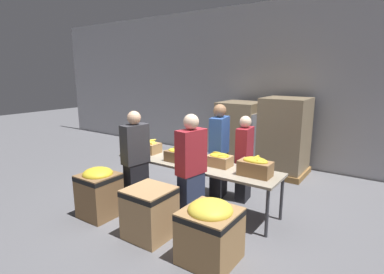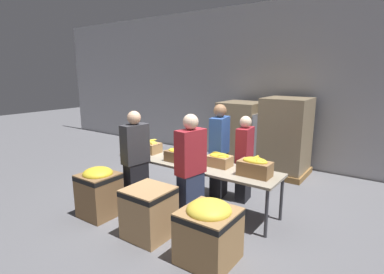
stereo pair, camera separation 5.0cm
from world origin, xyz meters
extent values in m
plane|color=slate|center=(0.00, 0.00, 0.00)|extent=(30.00, 30.00, 0.00)
cube|color=#A8A8AD|center=(0.00, 3.28, 2.00)|extent=(16.00, 0.08, 4.00)
cube|color=#9E937F|center=(0.00, 0.00, 0.75)|extent=(3.02, 0.75, 0.04)
cylinder|color=#38383D|center=(-1.45, -0.31, 0.37)|extent=(0.05, 0.05, 0.73)
cylinder|color=#38383D|center=(1.45, -0.31, 0.37)|extent=(0.05, 0.05, 0.73)
cylinder|color=#38383D|center=(-1.45, 0.31, 0.37)|extent=(0.05, 0.05, 0.73)
cylinder|color=#38383D|center=(1.45, 0.31, 0.37)|extent=(0.05, 0.05, 0.73)
cube|color=#A37A4C|center=(-1.13, 0.07, 0.87)|extent=(0.41, 0.31, 0.19)
ellipsoid|color=yellow|center=(-1.13, 0.07, 0.97)|extent=(0.32, 0.25, 0.07)
ellipsoid|color=yellow|center=(-1.11, 0.15, 1.01)|extent=(0.11, 0.16, 0.04)
ellipsoid|color=yellow|center=(-1.09, 0.05, 1.00)|extent=(0.17, 0.17, 0.04)
ellipsoid|color=yellow|center=(-1.06, 0.02, 0.99)|extent=(0.16, 0.11, 0.05)
cube|color=olive|center=(-0.32, -0.08, 0.87)|extent=(0.41, 0.28, 0.19)
ellipsoid|color=yellow|center=(-0.32, -0.08, 0.97)|extent=(0.37, 0.23, 0.07)
ellipsoid|color=yellow|center=(-0.22, -0.10, 1.00)|extent=(0.19, 0.17, 0.04)
ellipsoid|color=yellow|center=(-0.40, -0.06, 1.01)|extent=(0.13, 0.13, 0.04)
cube|color=tan|center=(0.43, 0.09, 0.86)|extent=(0.39, 0.29, 0.18)
ellipsoid|color=gold|center=(0.43, 0.09, 0.96)|extent=(0.35, 0.26, 0.07)
ellipsoid|color=gold|center=(0.51, 0.04, 0.99)|extent=(0.14, 0.16, 0.04)
ellipsoid|color=gold|center=(0.45, 0.09, 0.98)|extent=(0.20, 0.11, 0.04)
ellipsoid|color=gold|center=(0.52, 0.06, 0.98)|extent=(0.18, 0.09, 0.05)
ellipsoid|color=gold|center=(0.37, 0.11, 0.99)|extent=(0.17, 0.07, 0.05)
cube|color=olive|center=(1.12, -0.02, 0.89)|extent=(0.49, 0.29, 0.23)
ellipsoid|color=yellow|center=(1.12, -0.02, 1.01)|extent=(0.39, 0.23, 0.11)
ellipsoid|color=yellow|center=(1.09, 0.05, 1.04)|extent=(0.13, 0.15, 0.05)
ellipsoid|color=yellow|center=(1.14, -0.01, 1.05)|extent=(0.12, 0.22, 0.04)
ellipsoid|color=yellow|center=(1.17, -0.07, 1.04)|extent=(0.22, 0.06, 0.04)
ellipsoid|color=yellow|center=(1.12, 0.02, 1.06)|extent=(0.06, 0.20, 0.06)
cube|color=black|center=(0.16, 0.56, 0.42)|extent=(0.28, 0.43, 0.84)
cube|color=#2D5199|center=(0.16, 0.56, 1.18)|extent=(0.31, 0.51, 0.69)
sphere|color=#896042|center=(0.16, 0.56, 1.65)|extent=(0.24, 0.24, 0.24)
cube|color=#2D3856|center=(0.34, -0.60, 0.41)|extent=(0.28, 0.43, 0.82)
cube|color=maroon|center=(0.34, -0.60, 1.16)|extent=(0.31, 0.50, 0.68)
sphere|color=beige|center=(0.34, -0.60, 1.61)|extent=(0.23, 0.23, 0.23)
cube|color=black|center=(0.62, 0.68, 0.37)|extent=(0.24, 0.38, 0.75)
cube|color=maroon|center=(0.62, 0.68, 1.05)|extent=(0.26, 0.44, 0.62)
sphere|color=beige|center=(0.62, 0.68, 1.47)|extent=(0.21, 0.21, 0.21)
cube|color=black|center=(-0.77, -0.66, 0.40)|extent=(0.27, 0.41, 0.81)
cube|color=#333338|center=(-0.77, -0.66, 1.14)|extent=(0.29, 0.48, 0.67)
sphere|color=#DBAD89|center=(-0.77, -0.66, 1.59)|extent=(0.23, 0.23, 0.23)
cube|color=olive|center=(-1.05, -1.24, 0.36)|extent=(0.56, 0.56, 0.72)
cube|color=black|center=(-1.05, -1.24, 0.66)|extent=(0.57, 0.57, 0.07)
ellipsoid|color=yellow|center=(-1.05, -1.24, 0.73)|extent=(0.48, 0.48, 0.20)
cube|color=tan|center=(0.06, -1.24, 0.36)|extent=(0.61, 0.61, 0.73)
cube|color=black|center=(0.06, -1.24, 0.67)|extent=(0.61, 0.61, 0.07)
cube|color=#A37A4C|center=(1.07, -1.24, 0.34)|extent=(0.66, 0.66, 0.67)
cube|color=black|center=(1.07, -1.24, 0.62)|extent=(0.66, 0.66, 0.07)
ellipsoid|color=yellow|center=(1.07, -1.24, 0.68)|extent=(0.56, 0.56, 0.23)
cube|color=olive|center=(0.30, 2.50, 0.07)|extent=(0.90, 0.90, 0.13)
cube|color=#B2B7C1|center=(0.30, 2.50, 0.76)|extent=(0.83, 0.83, 1.25)
cube|color=olive|center=(0.74, 2.54, 0.07)|extent=(1.06, 1.06, 0.13)
cube|color=#897556|center=(0.74, 2.54, 0.95)|extent=(0.97, 0.97, 1.64)
cube|color=olive|center=(-0.36, 2.52, 0.07)|extent=(1.03, 1.03, 0.13)
cube|color=#897556|center=(-0.36, 2.52, 0.87)|extent=(0.95, 0.95, 1.48)
camera|label=1|loc=(2.80, -4.14, 2.33)|focal=28.00mm
camera|label=2|loc=(2.84, -4.11, 2.33)|focal=28.00mm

